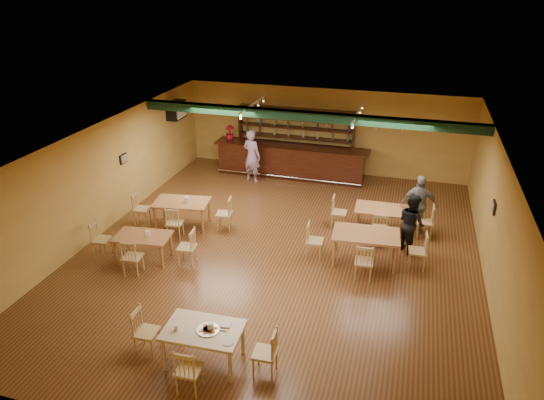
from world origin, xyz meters
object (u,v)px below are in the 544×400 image
(dining_table_a, at_px, (182,214))
(patron_bar, at_px, (252,156))
(dining_table_c, at_px, (144,247))
(patron_right_a, at_px, (411,223))
(dining_table_b, at_px, (381,220))
(near_table, at_px, (204,345))
(bar_counter, at_px, (291,161))
(dining_table_d, at_px, (365,248))

(dining_table_a, xyz_separation_m, patron_bar, (0.85, 3.72, 0.54))
(dining_table_c, xyz_separation_m, patron_right_a, (6.37, 2.34, 0.45))
(dining_table_c, bearing_deg, dining_table_b, 22.89)
(dining_table_c, distance_m, near_table, 4.12)
(bar_counter, distance_m, near_table, 9.44)
(bar_counter, relative_size, patron_bar, 2.95)
(patron_bar, bearing_deg, bar_counter, -126.25)
(dining_table_c, xyz_separation_m, patron_bar, (0.98, 5.66, 0.58))
(near_table, bearing_deg, dining_table_d, 58.62)
(patron_bar, bearing_deg, dining_table_b, 169.79)
(patron_bar, bearing_deg, dining_table_d, 154.24)
(dining_table_a, bearing_deg, patron_bar, 68.42)
(dining_table_d, bearing_deg, near_table, -123.68)
(dining_table_b, relative_size, near_table, 1.02)
(patron_bar, bearing_deg, near_table, 121.08)
(dining_table_c, relative_size, patron_right_a, 0.86)
(dining_table_b, height_order, dining_table_d, dining_table_d)
(dining_table_c, distance_m, patron_right_a, 6.80)
(dining_table_c, bearing_deg, dining_table_a, 79.51)
(bar_counter, bearing_deg, dining_table_a, -113.89)
(dining_table_a, bearing_deg, bar_counter, 57.35)
(bar_counter, bearing_deg, dining_table_c, -108.34)
(bar_counter, xyz_separation_m, dining_table_c, (-2.15, -6.48, -0.23))
(near_table, xyz_separation_m, patron_bar, (-1.92, 8.59, 0.54))
(dining_table_a, height_order, patron_right_a, patron_right_a)
(bar_counter, distance_m, dining_table_b, 4.79)
(dining_table_a, height_order, patron_bar, patron_bar)
(dining_table_d, bearing_deg, patron_bar, 131.27)
(bar_counter, height_order, dining_table_c, bar_counter)
(patron_right_a, bearing_deg, dining_table_a, 59.17)
(dining_table_b, bearing_deg, dining_table_a, -169.03)
(bar_counter, height_order, patron_right_a, patron_right_a)
(dining_table_b, height_order, dining_table_c, dining_table_b)
(dining_table_c, bearing_deg, bar_counter, 65.14)
(dining_table_c, height_order, dining_table_d, dining_table_d)
(dining_table_a, height_order, dining_table_c, dining_table_a)
(patron_bar, xyz_separation_m, patron_right_a, (5.39, -3.31, -0.13))
(dining_table_b, xyz_separation_m, dining_table_c, (-5.57, -3.14, -0.02))
(near_table, height_order, patron_right_a, patron_right_a)
(dining_table_a, distance_m, dining_table_d, 5.22)
(dining_table_a, bearing_deg, patron_right_a, -5.01)
(dining_table_a, distance_m, patron_right_a, 6.26)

